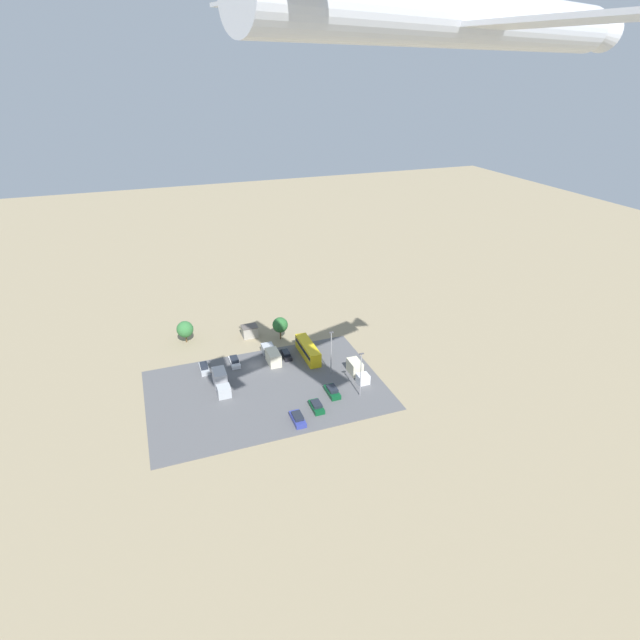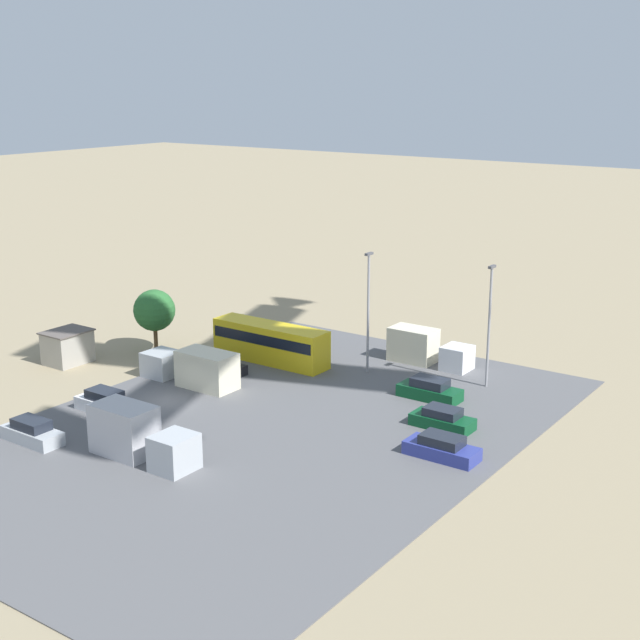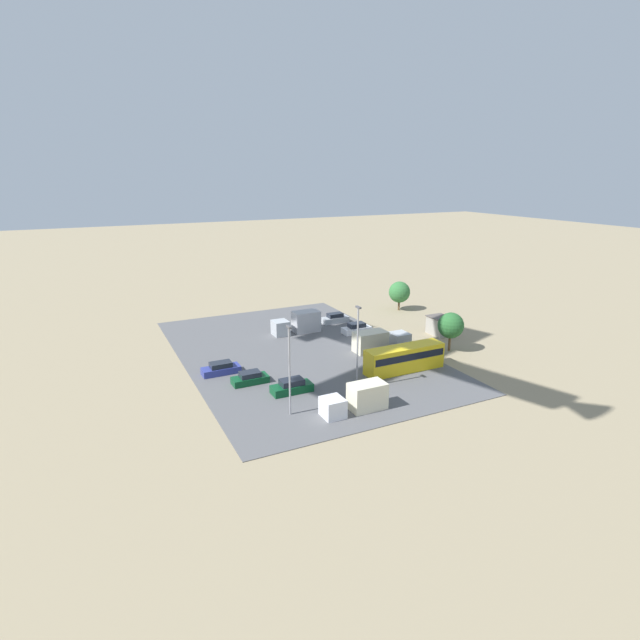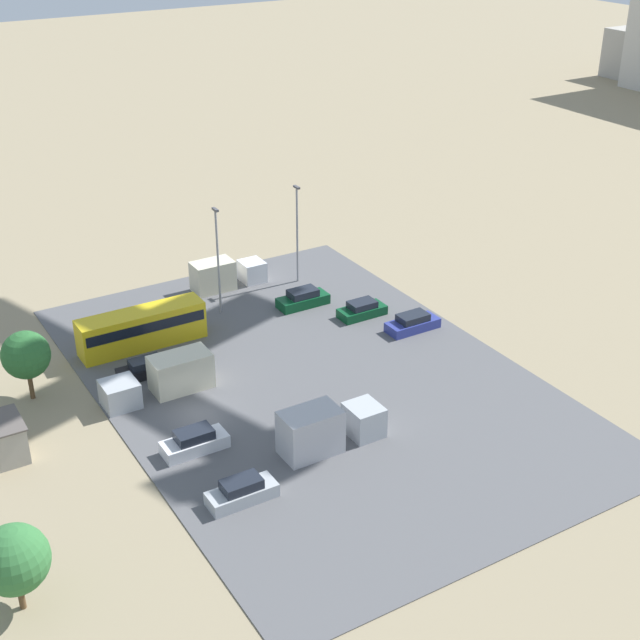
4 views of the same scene
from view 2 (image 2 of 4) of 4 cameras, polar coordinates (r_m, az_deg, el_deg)
name	(u,v)px [view 2 (image 2 of 4)]	position (r m, az deg, el deg)	size (l,w,h in m)	color
ground_plane	(167,402)	(68.03, -9.75, -5.22)	(400.00, 400.00, 0.00)	gray
parking_lot_surface	(268,430)	(61.95, -3.35, -7.07)	(46.92, 31.38, 0.08)	#565659
shed_building	(68,347)	(78.72, -15.85, -1.66)	(3.80, 3.07, 2.84)	#9E998E
bus	(271,342)	(75.89, -3.18, -1.39)	(2.60, 10.73, 3.26)	gold
parked_car_0	(430,390)	(67.92, 7.03, -4.47)	(1.98, 4.78, 1.61)	#0C4723
parked_car_1	(32,432)	(62.65, -17.95, -6.86)	(1.80, 4.57, 1.61)	#ADB2B7
parked_car_2	(220,365)	(73.75, -6.41, -2.91)	(1.72, 4.55, 1.43)	black
parked_car_3	(105,403)	(66.72, -13.59, -5.16)	(1.91, 4.62, 1.65)	silver
parked_car_4	(442,419)	(62.60, 7.84, -6.31)	(1.95, 4.36, 1.45)	#0C4723
parked_car_5	(442,448)	(57.89, 7.80, -8.13)	(1.98, 4.78, 1.50)	navy
parked_truck_0	(194,368)	(71.04, -8.07, -3.06)	(2.55, 8.58, 2.89)	#ADB2B7
parked_truck_1	(138,436)	(58.12, -11.57, -7.27)	(2.57, 7.64, 3.29)	#ADB2B7
parked_truck_2	(425,348)	(75.91, 6.76, -1.81)	(2.38, 7.23, 2.90)	silver
tree_near_shed	(154,310)	(79.61, -10.56, 0.61)	(3.68, 3.68, 5.63)	brown
light_pole_lot_centre	(489,322)	(69.88, 10.78, -0.10)	(0.90, 0.28, 9.70)	gray
light_pole_lot_edge	(368,308)	(72.05, 3.11, 0.75)	(0.90, 0.28, 10.03)	gray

